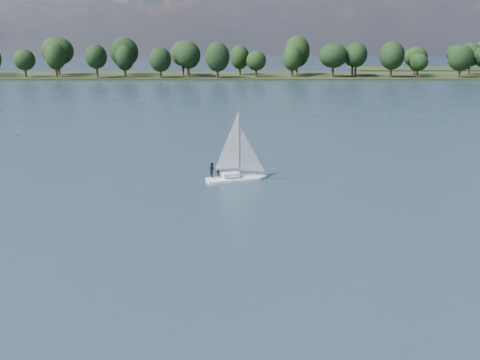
# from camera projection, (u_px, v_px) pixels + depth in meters

# --- Properties ---
(ground) EXTENTS (700.00, 700.00, 0.00)m
(ground) POSITION_uv_depth(u_px,v_px,m) (268.00, 116.00, 113.18)
(ground) COLOR #233342
(ground) RESTS_ON ground
(far_shore) EXTENTS (660.00, 40.00, 1.50)m
(far_shore) POSITION_uv_depth(u_px,v_px,m) (256.00, 77.00, 221.27)
(far_shore) COLOR black
(far_shore) RESTS_ON ground
(sailboat) EXTENTS (6.93, 3.97, 8.81)m
(sailboat) POSITION_uv_depth(u_px,v_px,m) (233.00, 160.00, 62.30)
(sailboat) COLOR white
(sailboat) RESTS_ON ground
(treeline) EXTENTS (562.52, 73.90, 17.84)m
(treeline) POSITION_uv_depth(u_px,v_px,m) (242.00, 57.00, 216.25)
(treeline) COLOR black
(treeline) RESTS_ON ground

